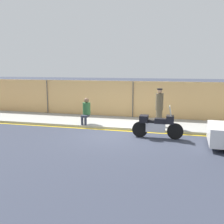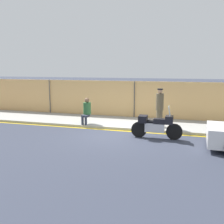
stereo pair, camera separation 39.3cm
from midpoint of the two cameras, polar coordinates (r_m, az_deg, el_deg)
ground_plane at (r=11.98m, az=2.06°, el=-5.00°), size 120.00×120.00×0.00m
sidewalk at (r=14.19m, az=4.42°, el=-2.41°), size 41.24×2.93×0.13m
curb_paint_stripe at (r=12.73m, az=2.95°, el=-4.10°), size 41.24×0.18×0.01m
storefront_fence at (r=15.52m, az=5.67°, el=2.58°), size 39.18×0.17×2.24m
motorcycle at (r=11.47m, az=10.54°, el=-2.87°), size 2.19×0.51×1.43m
officer_standing at (r=13.14m, az=11.17°, el=1.03°), size 0.38×0.38×1.89m
person_seated_on_curb at (r=13.67m, az=-4.72°, el=0.55°), size 0.40×0.70×1.35m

